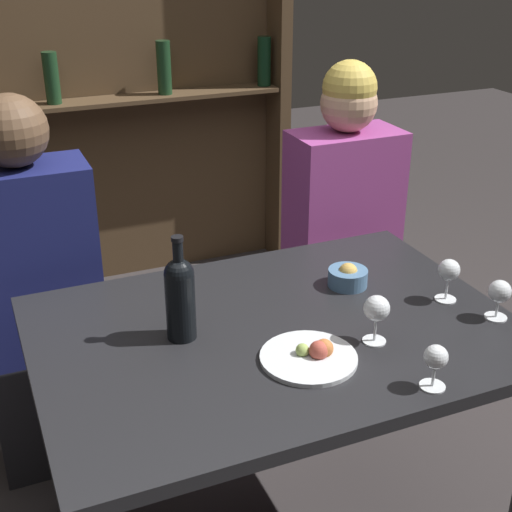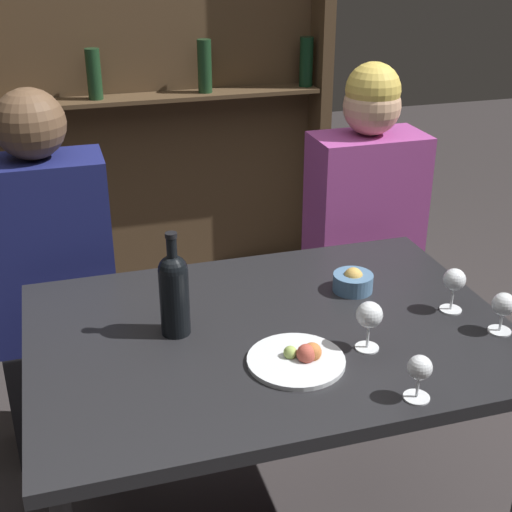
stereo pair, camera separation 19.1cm
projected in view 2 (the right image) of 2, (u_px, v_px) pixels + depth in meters
The scene contains 11 objects.
dining_table at pixel (270, 349), 1.88m from camera, with size 1.24×0.88×0.75m.
wine_rack_wall at pixel (146, 44), 3.35m from camera, with size 1.79×0.21×2.38m.
wine_bottle at pixel (174, 291), 1.79m from camera, with size 0.08×0.08×0.28m.
wine_glass_0 at pixel (369, 316), 1.73m from camera, with size 0.07×0.07×0.13m.
wine_glass_1 at pixel (503, 306), 1.81m from camera, with size 0.06×0.06×0.11m.
wine_glass_2 at pixel (420, 370), 1.55m from camera, with size 0.06×0.06×0.11m.
wine_glass_3 at pixel (454, 282), 1.91m from camera, with size 0.06×0.06×0.12m.
food_plate_0 at pixel (299, 359), 1.71m from camera, with size 0.24×0.24×0.05m.
snack_bowl at pixel (353, 281), 2.04m from camera, with size 0.11×0.11×0.07m.
seated_person_left at pixel (53, 294), 2.33m from camera, with size 0.40×0.22×1.28m.
seated_person_right at pixel (362, 249), 2.60m from camera, with size 0.39×0.22×1.30m.
Camera 2 is at (-0.50, -1.52, 1.71)m, focal length 50.00 mm.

